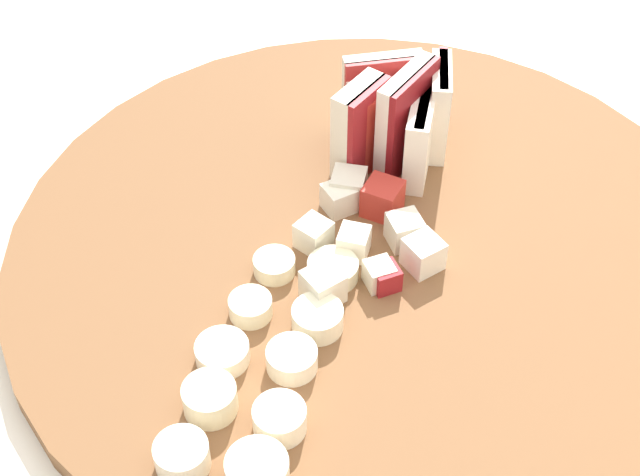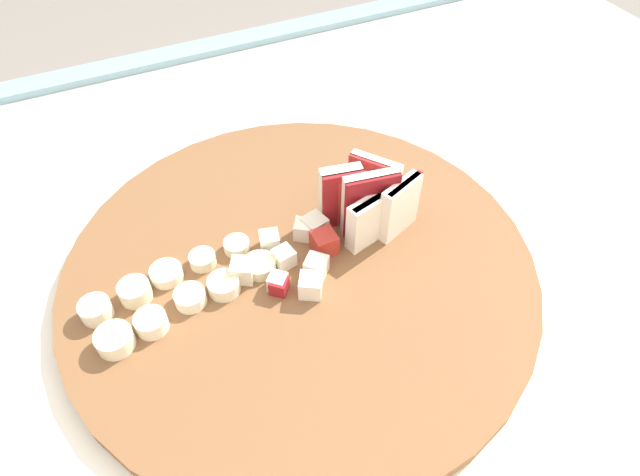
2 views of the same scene
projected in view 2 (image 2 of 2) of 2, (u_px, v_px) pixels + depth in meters
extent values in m
cube|color=silver|center=(313.00, 456.00, 0.83)|extent=(1.30, 0.87, 0.89)
cube|color=#7A9EAD|center=(186.00, 62.00, 0.76)|extent=(1.30, 0.04, 0.04)
cylinder|color=brown|center=(299.00, 267.00, 0.49)|extent=(0.42, 0.42, 0.01)
cube|color=#A32323|center=(365.00, 198.00, 0.51)|extent=(0.03, 0.04, 0.05)
cube|color=beige|center=(370.00, 194.00, 0.51)|extent=(0.03, 0.05, 0.05)
cube|color=#A32323|center=(372.00, 187.00, 0.51)|extent=(0.03, 0.04, 0.06)
cube|color=beige|center=(374.00, 184.00, 0.51)|extent=(0.04, 0.04, 0.06)
cube|color=#B22D23|center=(361.00, 205.00, 0.50)|extent=(0.04, 0.03, 0.05)
cube|color=beige|center=(361.00, 200.00, 0.50)|extent=(0.04, 0.03, 0.05)
cube|color=maroon|center=(343.00, 200.00, 0.49)|extent=(0.04, 0.01, 0.06)
cube|color=#EFE5CC|center=(340.00, 194.00, 0.50)|extent=(0.04, 0.02, 0.06)
cube|color=maroon|center=(371.00, 207.00, 0.49)|extent=(0.05, 0.01, 0.07)
cube|color=white|center=(369.00, 202.00, 0.49)|extent=(0.05, 0.02, 0.07)
cube|color=maroon|center=(403.00, 208.00, 0.49)|extent=(0.04, 0.02, 0.06)
cube|color=white|center=(397.00, 204.00, 0.49)|extent=(0.05, 0.03, 0.06)
cube|color=#B22D23|center=(373.00, 222.00, 0.48)|extent=(0.04, 0.02, 0.05)
cube|color=white|center=(367.00, 217.00, 0.49)|extent=(0.05, 0.02, 0.05)
cube|color=#EFE5CC|center=(278.00, 282.00, 0.46)|extent=(0.02, 0.02, 0.01)
cube|color=beige|center=(242.00, 270.00, 0.47)|extent=(0.03, 0.03, 0.02)
cube|color=beige|center=(312.00, 268.00, 0.47)|extent=(0.03, 0.03, 0.02)
cube|color=beige|center=(270.00, 241.00, 0.49)|extent=(0.02, 0.02, 0.02)
cube|color=#EFE5CC|center=(304.00, 230.00, 0.50)|extent=(0.02, 0.02, 0.02)
cube|color=maroon|center=(279.00, 286.00, 0.46)|extent=(0.02, 0.02, 0.01)
cube|color=#B22D23|center=(324.00, 243.00, 0.49)|extent=(0.02, 0.02, 0.02)
cube|color=white|center=(311.00, 285.00, 0.46)|extent=(0.03, 0.03, 0.02)
cube|color=beige|center=(315.00, 226.00, 0.50)|extent=(0.02, 0.02, 0.02)
cube|color=#EFE5CC|center=(284.00, 257.00, 0.48)|extent=(0.02, 0.02, 0.02)
cylinder|color=beige|center=(237.00, 246.00, 0.49)|extent=(0.02, 0.02, 0.01)
cylinder|color=beige|center=(203.00, 260.00, 0.48)|extent=(0.02, 0.02, 0.01)
cylinder|color=white|center=(166.00, 274.00, 0.47)|extent=(0.03, 0.03, 0.01)
cylinder|color=beige|center=(135.00, 292.00, 0.45)|extent=(0.03, 0.03, 0.02)
cylinder|color=white|center=(96.00, 310.00, 0.44)|extent=(0.03, 0.03, 0.02)
cylinder|color=beige|center=(260.00, 265.00, 0.47)|extent=(0.03, 0.03, 0.01)
cylinder|color=#F4EAC6|center=(225.00, 287.00, 0.46)|extent=(0.03, 0.03, 0.01)
cylinder|color=white|center=(192.00, 302.00, 0.45)|extent=(0.03, 0.03, 0.01)
cylinder|color=white|center=(151.00, 323.00, 0.43)|extent=(0.03, 0.03, 0.01)
cylinder|color=#F4EAC6|center=(115.00, 340.00, 0.42)|extent=(0.03, 0.03, 0.01)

